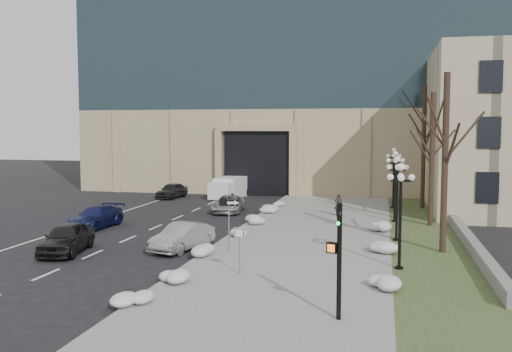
# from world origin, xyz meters

# --- Properties ---
(ground) EXTENTS (160.00, 160.00, 0.00)m
(ground) POSITION_xyz_m (0.00, 0.00, 0.00)
(ground) COLOR black
(ground) RESTS_ON ground
(sidewalk) EXTENTS (9.00, 40.00, 0.12)m
(sidewalk) POSITION_xyz_m (3.50, 14.00, 0.06)
(sidewalk) COLOR gray
(sidewalk) RESTS_ON ground
(curb) EXTENTS (0.30, 40.00, 0.14)m
(curb) POSITION_xyz_m (-1.00, 14.00, 0.07)
(curb) COLOR gray
(curb) RESTS_ON ground
(grass_strip) EXTENTS (4.00, 40.00, 0.10)m
(grass_strip) POSITION_xyz_m (10.00, 14.00, 0.05)
(grass_strip) COLOR #394723
(grass_strip) RESTS_ON ground
(stone_wall) EXTENTS (0.50, 30.00, 0.70)m
(stone_wall) POSITION_xyz_m (12.00, 16.00, 0.35)
(stone_wall) COLOR gray
(stone_wall) RESTS_ON ground
(office_tower) EXTENTS (40.00, 24.70, 36.00)m
(office_tower) POSITION_xyz_m (-2.01, 43.58, 18.49)
(office_tower) COLOR tan
(office_tower) RESTS_ON ground
(car_a) EXTENTS (2.62, 4.72, 1.52)m
(car_a) POSITION_xyz_m (-7.94, 6.05, 0.76)
(car_a) COLOR black
(car_a) RESTS_ON ground
(car_b) EXTENTS (2.44, 4.44, 1.39)m
(car_b) POSITION_xyz_m (-2.50, 8.00, 0.69)
(car_b) COLOR #9B9CA2
(car_b) RESTS_ON ground
(car_c) EXTENTS (2.16, 4.73, 1.34)m
(car_c) POSITION_xyz_m (-10.09, 13.01, 0.67)
(car_c) COLOR navy
(car_c) RESTS_ON ground
(car_d) EXTENTS (2.54, 4.68, 1.25)m
(car_d) POSITION_xyz_m (-3.71, 21.25, 0.62)
(car_d) COLOR #B9B9B9
(car_d) RESTS_ON ground
(car_e) EXTENTS (2.03, 4.14, 1.36)m
(car_e) POSITION_xyz_m (-11.00, 28.50, 0.68)
(car_e) COLOR #28292D
(car_e) RESTS_ON ground
(pedestrian) EXTENTS (0.59, 0.41, 1.56)m
(pedestrian) POSITION_xyz_m (4.50, 20.58, 0.90)
(pedestrian) COLOR black
(pedestrian) RESTS_ON sidewalk
(box_truck) EXTENTS (2.58, 5.92, 1.82)m
(box_truck) POSITION_xyz_m (-6.00, 30.11, 0.88)
(box_truck) COLOR silver
(box_truck) RESTS_ON ground
(one_way_sign) EXTENTS (1.02, 0.29, 2.70)m
(one_way_sign) POSITION_xyz_m (0.17, 7.92, 2.23)
(one_way_sign) COLOR slate
(one_way_sign) RESTS_ON ground
(keep_sign) EXTENTS (0.45, 0.07, 2.11)m
(keep_sign) POSITION_xyz_m (1.70, 3.45, 1.55)
(keep_sign) COLOR slate
(keep_sign) RESTS_ON ground
(traffic_signal) EXTENTS (0.67, 0.89, 3.91)m
(traffic_signal) POSITION_xyz_m (6.19, -1.32, 1.94)
(traffic_signal) COLOR black
(traffic_signal) RESTS_ON ground
(snow_clump_a) EXTENTS (1.10, 1.60, 0.36)m
(snow_clump_a) POSITION_xyz_m (-0.84, -1.57, 0.30)
(snow_clump_a) COLOR white
(snow_clump_a) RESTS_ON sidewalk
(snow_clump_b) EXTENTS (1.10, 1.60, 0.36)m
(snow_clump_b) POSITION_xyz_m (-0.71, 1.90, 0.30)
(snow_clump_b) COLOR white
(snow_clump_b) RESTS_ON sidewalk
(snow_clump_c) EXTENTS (1.10, 1.60, 0.36)m
(snow_clump_c) POSITION_xyz_m (-0.70, 6.44, 0.30)
(snow_clump_c) COLOR white
(snow_clump_c) RESTS_ON sidewalk
(snow_clump_d) EXTENTS (1.10, 1.60, 0.36)m
(snow_clump_d) POSITION_xyz_m (-0.45, 11.30, 0.30)
(snow_clump_d) COLOR white
(snow_clump_d) RESTS_ON sidewalk
(snow_clump_e) EXTENTS (1.10, 1.60, 0.36)m
(snow_clump_e) POSITION_xyz_m (-0.41, 16.04, 0.30)
(snow_clump_e) COLOR white
(snow_clump_e) RESTS_ON sidewalk
(snow_clump_f) EXTENTS (1.10, 1.60, 0.36)m
(snow_clump_f) POSITION_xyz_m (-0.37, 20.78, 0.30)
(snow_clump_f) COLOR white
(snow_clump_f) RESTS_ON sidewalk
(snow_clump_g) EXTENTS (1.10, 1.60, 0.36)m
(snow_clump_g) POSITION_xyz_m (-0.59, 24.50, 0.30)
(snow_clump_g) COLOR white
(snow_clump_g) RESTS_ON sidewalk
(snow_clump_h) EXTENTS (1.10, 1.60, 0.36)m
(snow_clump_h) POSITION_xyz_m (7.45, 2.62, 0.30)
(snow_clump_h) COLOR white
(snow_clump_h) RESTS_ON sidewalk
(snow_clump_i) EXTENTS (1.10, 1.60, 0.36)m
(snow_clump_i) POSITION_xyz_m (7.77, 9.36, 0.30)
(snow_clump_i) COLOR white
(snow_clump_i) RESTS_ON sidewalk
(snow_clump_j) EXTENTS (1.10, 1.60, 0.36)m
(snow_clump_j) POSITION_xyz_m (7.40, 15.24, 0.30)
(snow_clump_j) COLOR white
(snow_clump_j) RESTS_ON sidewalk
(snow_clump_k) EXTENTS (1.10, 1.60, 0.36)m
(snow_clump_k) POSITION_xyz_m (-0.49, 21.37, 0.30)
(snow_clump_k) COLOR white
(snow_clump_k) RESTS_ON sidewalk
(lamppost_a) EXTENTS (1.18, 1.18, 4.76)m
(lamppost_a) POSITION_xyz_m (8.30, 6.00, 3.07)
(lamppost_a) COLOR black
(lamppost_a) RESTS_ON ground
(lamppost_b) EXTENTS (1.18, 1.18, 4.76)m
(lamppost_b) POSITION_xyz_m (8.30, 12.50, 3.07)
(lamppost_b) COLOR black
(lamppost_b) RESTS_ON ground
(lamppost_c) EXTENTS (1.18, 1.18, 4.76)m
(lamppost_c) POSITION_xyz_m (8.30, 19.00, 3.07)
(lamppost_c) COLOR black
(lamppost_c) RESTS_ON ground
(lamppost_d) EXTENTS (1.18, 1.18, 4.76)m
(lamppost_d) POSITION_xyz_m (8.30, 25.50, 3.07)
(lamppost_d) COLOR black
(lamppost_d) RESTS_ON ground
(tree_near) EXTENTS (3.20, 3.20, 9.00)m
(tree_near) POSITION_xyz_m (10.50, 10.00, 5.83)
(tree_near) COLOR black
(tree_near) RESTS_ON ground
(tree_mid) EXTENTS (3.20, 3.20, 8.50)m
(tree_mid) POSITION_xyz_m (10.50, 18.00, 5.50)
(tree_mid) COLOR black
(tree_mid) RESTS_ON ground
(tree_far) EXTENTS (3.20, 3.20, 9.50)m
(tree_far) POSITION_xyz_m (10.50, 26.00, 6.15)
(tree_far) COLOR black
(tree_far) RESTS_ON ground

